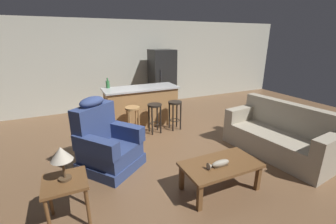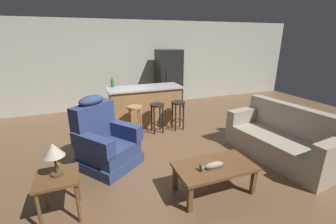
{
  "view_description": "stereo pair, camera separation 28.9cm",
  "coord_description": "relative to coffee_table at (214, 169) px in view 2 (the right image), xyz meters",
  "views": [
    {
      "loc": [
        -1.65,
        -3.77,
        2.1
      ],
      "look_at": [
        0.05,
        -0.1,
        0.75
      ],
      "focal_mm": 24.0,
      "sensor_mm": 36.0,
      "label": 1
    },
    {
      "loc": [
        -1.39,
        -3.88,
        2.1
      ],
      "look_at": [
        0.05,
        -0.1,
        0.75
      ],
      "focal_mm": 24.0,
      "sensor_mm": 36.0,
      "label": 2
    }
  ],
  "objects": [
    {
      "name": "bar_stool_left",
      "position": [
        -0.59,
        2.3,
        0.11
      ],
      "size": [
        0.32,
        0.32,
        0.68
      ],
      "color": "#A87A47",
      "rests_on": "ground_plane"
    },
    {
      "name": "bottle_tall_green",
      "position": [
        -0.91,
        3.2,
        0.68
      ],
      "size": [
        0.09,
        0.09,
        0.24
      ],
      "color": "#2D6B38",
      "rests_on": "kitchen_island"
    },
    {
      "name": "ground_plane",
      "position": [
        -0.18,
        1.58,
        -0.36
      ],
      "size": [
        12.0,
        12.0,
        0.0
      ],
      "color": "brown"
    },
    {
      "name": "couch",
      "position": [
        1.67,
        0.41,
        -0.02
      ],
      "size": [
        1.06,
        1.99,
        0.94
      ],
      "rotation": [
        0.0,
        0.0,
        3.26
      ],
      "color": "#9E937F",
      "rests_on": "ground_plane"
    },
    {
      "name": "table_lamp",
      "position": [
        -1.97,
        0.29,
        0.5
      ],
      "size": [
        0.24,
        0.24,
        0.41
      ],
      "color": "#4C3823",
      "rests_on": "end_table"
    },
    {
      "name": "refrigerator",
      "position": [
        0.91,
        4.13,
        0.52
      ],
      "size": [
        0.7,
        0.69,
        1.76
      ],
      "color": "black",
      "rests_on": "ground_plane"
    },
    {
      "name": "end_table",
      "position": [
        -1.98,
        0.27,
        0.1
      ],
      "size": [
        0.48,
        0.48,
        0.56
      ],
      "color": "brown",
      "rests_on": "ground_plane"
    },
    {
      "name": "back_wall",
      "position": [
        -0.18,
        4.71,
        0.94
      ],
      "size": [
        12.0,
        0.05,
        2.6
      ],
      "color": "#B2B2A3",
      "rests_on": "ground_plane"
    },
    {
      "name": "kitchen_island",
      "position": [
        -0.18,
        2.93,
        0.11
      ],
      "size": [
        1.8,
        0.7,
        0.95
      ],
      "color": "#9E7042",
      "rests_on": "ground_plane"
    },
    {
      "name": "fish_figurine",
      "position": [
        -0.08,
        -0.05,
        0.1
      ],
      "size": [
        0.34,
        0.1,
        0.1
      ],
      "color": "#4C3823",
      "rests_on": "coffee_table"
    },
    {
      "name": "recliner_near_lamp",
      "position": [
        -1.35,
        1.29,
        0.06
      ],
      "size": [
        1.18,
        1.18,
        1.2
      ],
      "rotation": [
        0.0,
        0.0,
        -0.91
      ],
      "color": "navy",
      "rests_on": "ground_plane"
    },
    {
      "name": "bar_stool_right",
      "position": [
        0.44,
        2.3,
        0.11
      ],
      "size": [
        0.32,
        0.32,
        0.68
      ],
      "color": "black",
      "rests_on": "ground_plane"
    },
    {
      "name": "coffee_table",
      "position": [
        0.0,
        0.0,
        0.0
      ],
      "size": [
        1.1,
        0.6,
        0.42
      ],
      "color": "brown",
      "rests_on": "ground_plane"
    },
    {
      "name": "bar_stool_middle",
      "position": [
        -0.08,
        2.3,
        0.11
      ],
      "size": [
        0.32,
        0.32,
        0.68
      ],
      "color": "black",
      "rests_on": "ground_plane"
    }
  ]
}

